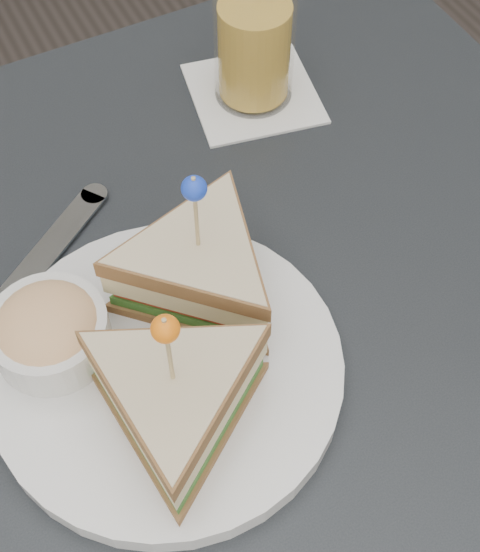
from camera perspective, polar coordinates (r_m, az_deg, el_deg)
table at (r=0.70m, az=-0.35°, el=-6.75°), size 0.80×0.80×0.75m
plate_meal at (r=0.58m, az=-5.19°, el=-4.75°), size 0.31×0.31×0.16m
cutlery_knife at (r=0.68m, az=-16.43°, el=-1.19°), size 0.21×0.16×0.01m
drink_set at (r=0.77m, az=1.07°, el=17.24°), size 0.15×0.15×0.16m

